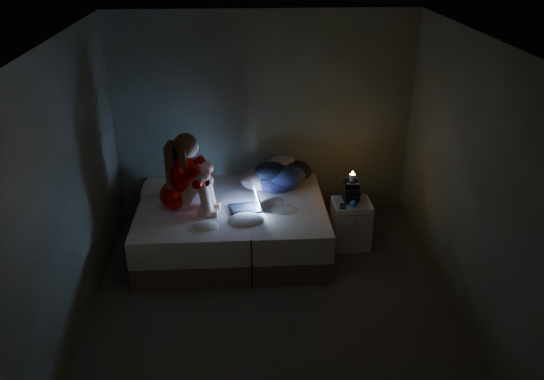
{
  "coord_description": "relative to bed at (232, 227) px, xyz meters",
  "views": [
    {
      "loc": [
        -0.27,
        -4.28,
        3.42
      ],
      "look_at": [
        0.05,
        1.0,
        0.8
      ],
      "focal_mm": 35.37,
      "sensor_mm": 36.0,
      "label": 1
    }
  ],
  "objects": [
    {
      "name": "phone",
      "position": [
        1.25,
        -0.1,
        0.28
      ],
      "size": [
        0.11,
        0.15,
        0.01
      ],
      "primitive_type": "cube",
      "rotation": [
        0.0,
        0.0,
        -0.28
      ],
      "color": "black",
      "rests_on": "nightstand"
    },
    {
      "name": "wall_front",
      "position": [
        0.4,
        -3.01,
        1.01
      ],
      "size": [
        3.6,
        0.02,
        2.6
      ],
      "primitive_type": "cube",
      "color": "#424A36",
      "rests_on": "ground"
    },
    {
      "name": "wall_left",
      "position": [
        -1.41,
        -1.1,
        1.01
      ],
      "size": [
        0.02,
        3.8,
        2.6
      ],
      "primitive_type": "cube",
      "color": "#424A36",
      "rests_on": "ground"
    },
    {
      "name": "floor",
      "position": [
        0.4,
        -1.1,
        -0.3
      ],
      "size": [
        3.6,
        3.8,
        0.02
      ],
      "primitive_type": "cube",
      "color": "#4D4948",
      "rests_on": "ground"
    },
    {
      "name": "blue_orb",
      "position": [
        1.37,
        -0.12,
        0.32
      ],
      "size": [
        0.08,
        0.08,
        0.08
      ],
      "primitive_type": "sphere",
      "color": "#205387",
      "rests_on": "nightstand"
    },
    {
      "name": "clothes_pile",
      "position": [
        0.54,
        0.39,
        0.48
      ],
      "size": [
        0.78,
        0.71,
        0.38
      ],
      "primitive_type": null,
      "rotation": [
        0.0,
        0.0,
        0.41
      ],
      "color": "#10113C",
      "rests_on": "bed"
    },
    {
      "name": "bed",
      "position": [
        0.0,
        0.0,
        0.0
      ],
      "size": [
        2.11,
        1.58,
        0.58
      ],
      "primitive_type": null,
      "color": "beige",
      "rests_on": "ground"
    },
    {
      "name": "wall_back",
      "position": [
        0.4,
        0.81,
        1.01
      ],
      "size": [
        3.6,
        0.02,
        2.6
      ],
      "primitive_type": "cube",
      "color": "#424A36",
      "rests_on": "ground"
    },
    {
      "name": "laptop",
      "position": [
        0.15,
        -0.12,
        0.42
      ],
      "size": [
        0.39,
        0.3,
        0.25
      ],
      "primitive_type": null,
      "rotation": [
        0.0,
        0.0,
        0.13
      ],
      "color": "black",
      "rests_on": "bed"
    },
    {
      "name": "book_stack",
      "position": [
        1.38,
        0.05,
        0.4
      ],
      "size": [
        0.19,
        0.25,
        0.24
      ],
      "primitive_type": null,
      "color": "black",
      "rests_on": "nightstand"
    },
    {
      "name": "ceiling",
      "position": [
        0.4,
        -1.1,
        2.32
      ],
      "size": [
        3.6,
        3.8,
        0.02
      ],
      "primitive_type": "cube",
      "color": "silver",
      "rests_on": "ground"
    },
    {
      "name": "candle",
      "position": [
        1.38,
        0.05,
        0.56
      ],
      "size": [
        0.07,
        0.07,
        0.08
      ],
      "primitive_type": "cylinder",
      "color": "beige",
      "rests_on": "book_stack"
    },
    {
      "name": "wall_right",
      "position": [
        2.21,
        -1.1,
        1.01
      ],
      "size": [
        0.02,
        3.8,
        2.6
      ],
      "primitive_type": "cube",
      "color": "#424A36",
      "rests_on": "ground"
    },
    {
      "name": "pillow",
      "position": [
        -0.78,
        0.23,
        0.36
      ],
      "size": [
        0.49,
        0.34,
        0.14
      ],
      "primitive_type": "cube",
      "color": "white",
      "rests_on": "bed"
    },
    {
      "name": "nightstand",
      "position": [
        1.38,
        -0.01,
        -0.01
      ],
      "size": [
        0.43,
        0.39,
        0.57
      ],
      "primitive_type": "cube",
      "rotation": [
        0.0,
        0.0,
        0.03
      ],
      "color": "silver",
      "rests_on": "ground"
    },
    {
      "name": "woman",
      "position": [
        -0.59,
        -0.11,
        0.75
      ],
      "size": [
        0.61,
        0.44,
        0.92
      ],
      "primitive_type": null,
      "rotation": [
        0.0,
        0.0,
        -0.12
      ],
      "color": "#880609",
      "rests_on": "bed"
    }
  ]
}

